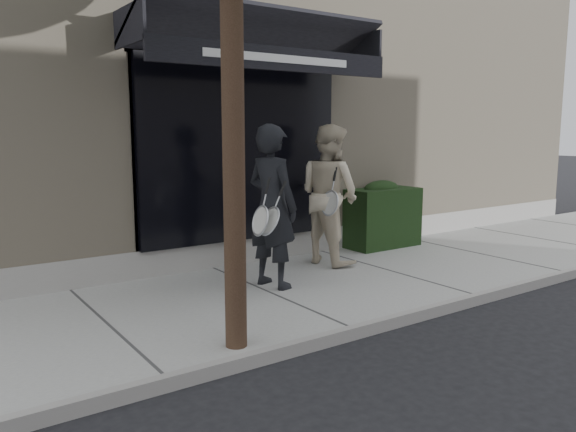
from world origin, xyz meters
TOP-DOWN VIEW (x-y plane):
  - ground at (0.00, 0.00)m, footprint 80.00×80.00m
  - sidewalk at (0.00, 0.00)m, footprint 20.00×3.00m
  - curb at (0.00, -1.55)m, footprint 20.00×0.10m
  - building_facade at (-0.01, 4.96)m, footprint 14.30×8.04m
  - hedge at (1.10, 1.25)m, footprint 1.30×0.70m
  - pedestrian_front at (-1.82, 0.20)m, footprint 0.82×0.95m
  - pedestrian_back at (-0.40, 0.81)m, footprint 0.89×1.09m

SIDE VIEW (x-z plane):
  - ground at x=0.00m, z-range 0.00..0.00m
  - sidewalk at x=0.00m, z-range 0.00..0.12m
  - curb at x=0.00m, z-range 0.00..0.14m
  - hedge at x=1.10m, z-range 0.09..1.23m
  - pedestrian_front at x=-1.82m, z-range 0.12..2.18m
  - pedestrian_back at x=-0.40m, z-range 0.12..2.19m
  - building_facade at x=-0.01m, z-range -0.08..5.56m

